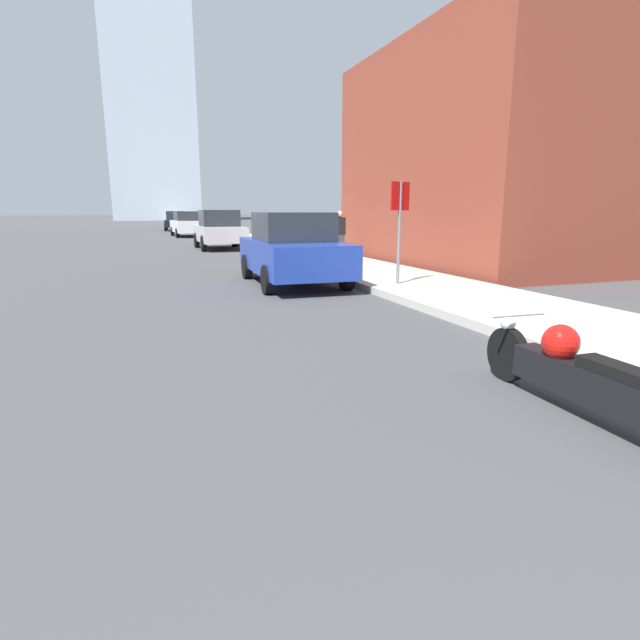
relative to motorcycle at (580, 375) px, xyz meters
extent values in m
cube|color=#B2ADA3|center=(2.49, 35.35, -0.29)|extent=(2.78, 240.00, 0.15)
cube|color=brown|center=(8.10, 10.79, 3.00)|extent=(8.03, 9.39, 6.72)
cube|color=silver|center=(0.06, 96.07, 33.27)|extent=(14.68, 14.68, 67.27)
cylinder|color=black|center=(0.04, 0.95, -0.08)|extent=(0.12, 0.56, 0.56)
cube|color=black|center=(0.00, -0.05, -0.06)|extent=(0.30, 1.53, 0.31)
sphere|color=red|center=(0.01, 0.26, 0.22)|extent=(0.33, 0.33, 0.33)
cube|color=black|center=(-0.01, -0.37, 0.15)|extent=(0.24, 0.70, 0.10)
sphere|color=silver|center=(0.04, 0.98, 0.25)|extent=(0.16, 0.16, 0.16)
cylinder|color=silver|center=(0.03, 0.84, 0.36)|extent=(0.62, 0.06, 0.04)
cube|color=#1E3899|center=(-0.06, 8.43, 0.32)|extent=(2.03, 4.32, 0.73)
cube|color=#23282D|center=(-0.06, 8.43, 1.01)|extent=(1.67, 2.10, 0.66)
cylinder|color=black|center=(-0.90, 9.78, -0.05)|extent=(0.22, 0.64, 0.63)
cylinder|color=black|center=(0.88, 9.72, -0.05)|extent=(0.22, 0.64, 0.63)
cylinder|color=black|center=(-0.99, 7.14, -0.05)|extent=(0.22, 0.64, 0.63)
cylinder|color=black|center=(0.79, 7.08, -0.05)|extent=(0.22, 0.64, 0.63)
cube|color=#BCBCC1|center=(0.01, 20.33, 0.33)|extent=(1.93, 4.03, 0.69)
cube|color=#23282D|center=(0.01, 20.33, 1.04)|extent=(1.63, 1.94, 0.73)
cylinder|color=black|center=(-0.90, 21.57, -0.01)|extent=(0.21, 0.70, 0.70)
cylinder|color=black|center=(0.90, 21.58, -0.01)|extent=(0.21, 0.70, 0.70)
cylinder|color=black|center=(-0.87, 19.08, -0.01)|extent=(0.21, 0.70, 0.70)
cylinder|color=black|center=(0.93, 19.09, -0.01)|extent=(0.21, 0.70, 0.70)
cube|color=silver|center=(-0.29, 32.40, 0.33)|extent=(2.08, 4.67, 0.76)
cube|color=#23282D|center=(-0.29, 32.40, 1.01)|extent=(1.68, 2.27, 0.62)
cylinder|color=black|center=(-1.24, 33.78, -0.05)|extent=(0.23, 0.63, 0.62)
cylinder|color=black|center=(0.52, 33.87, -0.05)|extent=(0.23, 0.63, 0.62)
cylinder|color=black|center=(-1.10, 30.94, -0.05)|extent=(0.23, 0.63, 0.62)
cylinder|color=black|center=(0.66, 31.03, -0.05)|extent=(0.23, 0.63, 0.62)
cube|color=black|center=(-0.29, 43.47, 0.26)|extent=(2.17, 4.10, 0.61)
cube|color=#23282D|center=(-0.29, 43.47, 0.95)|extent=(1.71, 2.03, 0.76)
cylinder|color=black|center=(-1.04, 44.77, -0.04)|extent=(0.26, 0.66, 0.65)
cylinder|color=black|center=(0.68, 44.61, -0.04)|extent=(0.26, 0.66, 0.65)
cylinder|color=black|center=(-1.26, 42.33, -0.04)|extent=(0.26, 0.66, 0.65)
cylinder|color=black|center=(0.45, 42.17, -0.04)|extent=(0.26, 0.66, 0.65)
cylinder|color=slate|center=(1.88, 6.74, 0.89)|extent=(0.07, 0.07, 2.20)
cube|color=red|center=(1.88, 6.74, 1.69)|extent=(0.57, 0.26, 0.60)
cube|color=#38383D|center=(3.12, 13.28, 0.17)|extent=(0.29, 0.20, 0.76)
cube|color=black|center=(3.12, 13.28, 0.85)|extent=(0.36, 0.20, 0.60)
sphere|color=tan|center=(3.12, 13.28, 1.26)|extent=(0.22, 0.22, 0.22)
camera|label=1|loc=(-3.51, -3.10, 1.39)|focal=28.00mm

